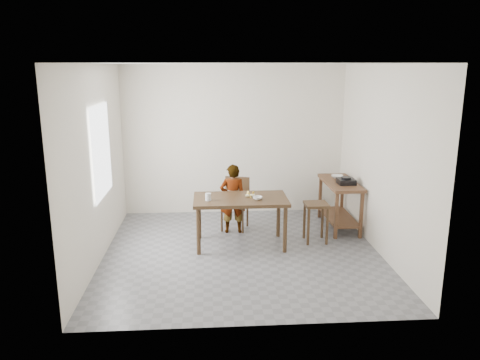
{
  "coord_description": "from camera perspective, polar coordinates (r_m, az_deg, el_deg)",
  "views": [
    {
      "loc": [
        -0.47,
        -6.41,
        2.68
      ],
      "look_at": [
        0.0,
        0.4,
        1.0
      ],
      "focal_mm": 35.0,
      "sensor_mm": 36.0,
      "label": 1
    }
  ],
  "objects": [
    {
      "name": "stool",
      "position": [
        7.37,
        9.2,
        -5.12
      ],
      "size": [
        0.36,
        0.36,
        0.62
      ],
      "primitive_type": null,
      "rotation": [
        0.0,
        0.0,
        0.01
      ],
      "color": "#402C19",
      "rests_on": "floor"
    },
    {
      "name": "prep_counter",
      "position": [
        8.05,
        12.02,
        -2.93
      ],
      "size": [
        0.5,
        1.2,
        0.8
      ],
      "primitive_type": null,
      "color": "brown",
      "rests_on": "floor"
    },
    {
      "name": "glass_tumbler",
      "position": [
        6.86,
        -3.9,
        -2.06
      ],
      "size": [
        0.11,
        0.11,
        0.11
      ],
      "primitive_type": "cylinder",
      "rotation": [
        0.0,
        0.0,
        0.26
      ],
      "color": "silver",
      "rests_on": "dining_table"
    },
    {
      "name": "dining_chair",
      "position": [
        7.79,
        -0.64,
        -2.98
      ],
      "size": [
        0.52,
        0.52,
        0.86
      ],
      "primitive_type": null,
      "rotation": [
        0.0,
        0.0,
        -0.3
      ],
      "color": "#402C19",
      "rests_on": "floor"
    },
    {
      "name": "serving_bowl",
      "position": [
        8.17,
        11.75,
        0.41
      ],
      "size": [
        0.25,
        0.25,
        0.05
      ],
      "primitive_type": "imported",
      "rotation": [
        0.0,
        0.0,
        -0.32
      ],
      "color": "white",
      "rests_on": "prep_counter"
    },
    {
      "name": "small_bowl",
      "position": [
        6.91,
        2.14,
        -2.21
      ],
      "size": [
        0.15,
        0.15,
        0.05
      ],
      "primitive_type": "imported",
      "rotation": [
        0.0,
        0.0,
        0.05
      ],
      "color": "white",
      "rests_on": "dining_table"
    },
    {
      "name": "wall_back",
      "position": [
        8.54,
        -0.75,
        4.87
      ],
      "size": [
        4.0,
        0.04,
        2.7
      ],
      "primitive_type": "cube",
      "color": "white",
      "rests_on": "ground"
    },
    {
      "name": "wall_left",
      "position": [
        6.73,
        -17.2,
        1.8
      ],
      "size": [
        0.04,
        4.0,
        2.7
      ],
      "primitive_type": "cube",
      "color": "white",
      "rests_on": "ground"
    },
    {
      "name": "wall_right",
      "position": [
        7.0,
        16.98,
        2.27
      ],
      "size": [
        0.04,
        4.0,
        2.7
      ],
      "primitive_type": "cube",
      "color": "white",
      "rests_on": "ground"
    },
    {
      "name": "window_pane",
      "position": [
        6.88,
        -16.51,
        3.38
      ],
      "size": [
        0.02,
        1.1,
        1.3
      ],
      "primitive_type": "cube",
      "color": "white",
      "rests_on": "wall_left"
    },
    {
      "name": "wall_front",
      "position": [
        4.61,
        2.07,
        -2.94
      ],
      "size": [
        4.0,
        0.04,
        2.7
      ],
      "primitive_type": "cube",
      "color": "white",
      "rests_on": "ground"
    },
    {
      "name": "child",
      "position": [
        7.59,
        -0.9,
        -2.3
      ],
      "size": [
        0.42,
        0.28,
        1.14
      ],
      "primitive_type": "imported",
      "rotation": [
        0.0,
        0.0,
        3.14
      ],
      "color": "white",
      "rests_on": "floor"
    },
    {
      "name": "gas_burner",
      "position": [
        7.78,
        12.82,
        -0.16
      ],
      "size": [
        0.27,
        0.27,
        0.09
      ],
      "primitive_type": "cube",
      "rotation": [
        0.0,
        0.0,
        0.0
      ],
      "color": "black",
      "rests_on": "prep_counter"
    },
    {
      "name": "floor",
      "position": [
        6.97,
        0.23,
        -8.96
      ],
      "size": [
        4.0,
        4.0,
        0.04
      ],
      "primitive_type": "cube",
      "color": "slate",
      "rests_on": "ground"
    },
    {
      "name": "dining_table",
      "position": [
        7.11,
        0.06,
        -5.09
      ],
      "size": [
        1.4,
        0.8,
        0.75
      ],
      "primitive_type": null,
      "color": "#402C19",
      "rests_on": "floor"
    },
    {
      "name": "ceiling",
      "position": [
        6.43,
        0.25,
        14.19
      ],
      "size": [
        4.0,
        4.0,
        0.04
      ],
      "primitive_type": "cube",
      "color": "white",
      "rests_on": "wall_back"
    },
    {
      "name": "banana",
      "position": [
        7.04,
        1.24,
        -1.84
      ],
      "size": [
        0.18,
        0.13,
        0.06
      ],
      "primitive_type": null,
      "rotation": [
        0.0,
        0.0,
        -0.12
      ],
      "color": "#D7BC4F",
      "rests_on": "dining_table"
    }
  ]
}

